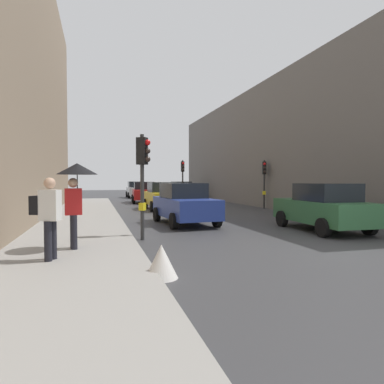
{
  "coord_description": "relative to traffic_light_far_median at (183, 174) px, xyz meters",
  "views": [
    {
      "loc": [
        -6.03,
        -7.2,
        1.87
      ],
      "look_at": [
        -1.07,
        10.11,
        1.25
      ],
      "focal_mm": 31.24,
      "sensor_mm": 36.0,
      "label": 1
    }
  ],
  "objects": [
    {
      "name": "ground_plane",
      "position": [
        -0.81,
        -19.44,
        -2.44
      ],
      "size": [
        120.0,
        120.0,
        0.0
      ],
      "primitive_type": "plane",
      "color": "#38383A"
    },
    {
      "name": "sidewalk_kerb",
      "position": [
        -7.45,
        -13.44,
        -2.36
      ],
      "size": [
        3.37,
        40.0,
        0.16
      ],
      "primitive_type": "cube",
      "color": "gray",
      "rests_on": "ground"
    },
    {
      "name": "building_facade_right",
      "position": [
        10.14,
        -3.17,
        1.88
      ],
      "size": [
        12.0,
        32.51,
        8.65
      ],
      "primitive_type": "cube",
      "color": "slate",
      "rests_on": "ground"
    },
    {
      "name": "traffic_light_far_median",
      "position": [
        0.0,
        0.0,
        0.0
      ],
      "size": [
        0.25,
        0.43,
        3.54
      ],
      "color": "#2D2D2D",
      "rests_on": "ground"
    },
    {
      "name": "traffic_light_mid_street",
      "position": [
        3.83,
        -6.75,
        -0.22
      ],
      "size": [
        0.33,
        0.45,
        3.22
      ],
      "color": "#2D2D2D",
      "rests_on": "ground"
    },
    {
      "name": "traffic_light_near_right",
      "position": [
        -5.44,
        -16.2,
        -0.16
      ],
      "size": [
        0.44,
        0.38,
        3.31
      ],
      "color": "#2D2D2D",
      "rests_on": "ground"
    },
    {
      "name": "car_white_compact",
      "position": [
        -2.68,
        10.01,
        -1.56
      ],
      "size": [
        2.06,
        4.22,
        1.76
      ],
      "color": "silver",
      "rests_on": "ground"
    },
    {
      "name": "car_blue_van",
      "position": [
        -3.22,
        -12.8,
        -1.56
      ],
      "size": [
        2.24,
        4.31,
        1.76
      ],
      "color": "navy",
      "rests_on": "ground"
    },
    {
      "name": "car_yellow_taxi",
      "position": [
        -2.75,
        -5.47,
        -1.56
      ],
      "size": [
        2.04,
        4.21,
        1.76
      ],
      "color": "yellow",
      "rests_on": "ground"
    },
    {
      "name": "car_dark_suv",
      "position": [
        1.46,
        6.5,
        -1.56
      ],
      "size": [
        2.21,
        4.3,
        1.76
      ],
      "color": "black",
      "rests_on": "ground"
    },
    {
      "name": "car_green_estate",
      "position": [
        1.25,
        -16.1,
        -1.56
      ],
      "size": [
        2.14,
        4.26,
        1.76
      ],
      "color": "#2D6038",
      "rests_on": "ground"
    },
    {
      "name": "car_red_sedan",
      "position": [
        -2.99,
        1.48,
        -1.56
      ],
      "size": [
        2.26,
        4.32,
        1.76
      ],
      "color": "red",
      "rests_on": "ground"
    },
    {
      "name": "pedestrian_with_umbrella",
      "position": [
        -7.33,
        -17.82,
        -0.6
      ],
      "size": [
        1.0,
        1.0,
        2.14
      ],
      "color": "black",
      "rests_on": "sidewalk_kerb"
    },
    {
      "name": "pedestrian_with_black_backpack",
      "position": [
        -7.84,
        -18.96,
        -1.28
      ],
      "size": [
        0.66,
        0.47,
        1.77
      ],
      "color": "black",
      "rests_on": "sidewalk_kerb"
    },
    {
      "name": "warning_sign_triangle",
      "position": [
        -5.66,
        -20.41,
        -2.12
      ],
      "size": [
        0.64,
        0.64,
        0.65
      ],
      "primitive_type": "cone",
      "color": "silver",
      "rests_on": "ground"
    }
  ]
}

